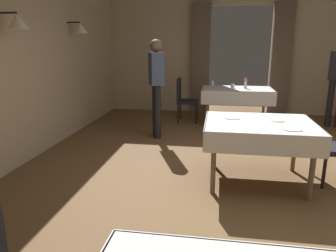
% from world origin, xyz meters
% --- Properties ---
extents(ground, '(10.08, 10.08, 0.00)m').
position_xyz_m(ground, '(0.00, 0.00, 0.00)').
color(ground, brown).
extents(wall_left, '(0.49, 8.40, 3.00)m').
position_xyz_m(wall_left, '(-3.20, 0.00, 1.50)').
color(wall_left, tan).
rests_on(wall_left, ground).
extents(wall_back, '(6.40, 0.27, 3.00)m').
position_xyz_m(wall_back, '(0.00, 4.18, 1.52)').
color(wall_back, tan).
rests_on(wall_back, ground).
extents(dining_table_mid, '(1.27, 1.06, 0.75)m').
position_xyz_m(dining_table_mid, '(0.03, 0.06, 0.66)').
color(dining_table_mid, '#7A604C').
rests_on(dining_table_mid, ground).
extents(dining_table_far, '(1.44, 0.96, 0.75)m').
position_xyz_m(dining_table_far, '(-0.09, 3.00, 0.66)').
color(dining_table_far, '#7A604C').
rests_on(dining_table_far, ground).
extents(chair_far_left, '(0.44, 0.44, 0.93)m').
position_xyz_m(chair_far_left, '(-1.19, 3.05, 0.52)').
color(chair_far_left, black).
rests_on(chair_far_left, ground).
extents(plate_mid_a, '(0.23, 0.23, 0.01)m').
position_xyz_m(plate_mid_a, '(0.32, -0.24, 0.76)').
color(plate_mid_a, white).
rests_on(plate_mid_a, dining_table_mid).
extents(plate_mid_b, '(0.18, 0.18, 0.01)m').
position_xyz_m(plate_mid_b, '(0.24, 0.15, 0.76)').
color(plate_mid_b, white).
rests_on(plate_mid_b, dining_table_mid).
extents(plate_mid_c, '(0.20, 0.20, 0.01)m').
position_xyz_m(plate_mid_c, '(-0.29, 0.20, 0.76)').
color(plate_mid_c, white).
rests_on(plate_mid_c, dining_table_mid).
extents(flower_vase_far, '(0.07, 0.07, 0.21)m').
position_xyz_m(flower_vase_far, '(0.08, 3.02, 0.87)').
color(flower_vase_far, silver).
rests_on(flower_vase_far, dining_table_far).
extents(glass_far_b, '(0.07, 0.07, 0.12)m').
position_xyz_m(glass_far_b, '(-0.60, 3.31, 0.81)').
color(glass_far_b, silver).
rests_on(glass_far_b, dining_table_far).
extents(glass_far_c, '(0.08, 0.08, 0.08)m').
position_xyz_m(glass_far_c, '(-0.18, 3.06, 0.79)').
color(glass_far_c, silver).
rests_on(glass_far_c, dining_table_far).
extents(person_diner_standing_aside, '(0.34, 0.42, 1.72)m').
position_xyz_m(person_diner_standing_aside, '(-1.55, 1.77, 1.02)').
color(person_diner_standing_aside, black).
rests_on(person_diner_standing_aside, ground).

